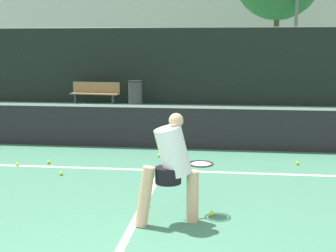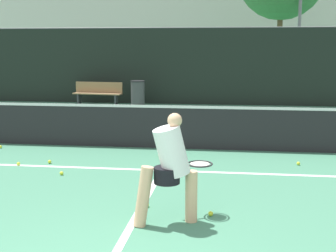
# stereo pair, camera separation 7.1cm
# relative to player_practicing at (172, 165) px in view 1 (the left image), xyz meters

# --- Properties ---
(court_service_line) EXTENTS (8.25, 0.10, 0.01)m
(court_service_line) POSITION_rel_player_practicing_xyz_m (-0.48, 2.47, -0.75)
(court_service_line) COLOR white
(court_service_line) RESTS_ON ground
(court_center_mark) EXTENTS (0.10, 6.03, 0.01)m
(court_center_mark) POSITION_rel_player_practicing_xyz_m (-0.48, 1.30, -0.75)
(court_center_mark) COLOR white
(court_center_mark) RESTS_ON ground
(net) EXTENTS (11.09, 0.09, 1.07)m
(net) POSITION_rel_player_practicing_xyz_m (-0.48, 4.31, -0.24)
(net) COLOR slate
(net) RESTS_ON ground
(fence_back) EXTENTS (24.00, 0.06, 2.88)m
(fence_back) POSITION_rel_player_practicing_xyz_m (-0.48, 12.07, 0.68)
(fence_back) COLOR black
(fence_back) RESTS_ON ground
(player_practicing) EXTENTS (1.04, 0.87, 1.42)m
(player_practicing) POSITION_rel_player_practicing_xyz_m (0.00, 0.00, 0.00)
(player_practicing) COLOR #DBAD84
(player_practicing) RESTS_ON ground
(tennis_ball_scattered_0) EXTENTS (0.07, 0.07, 0.07)m
(tennis_ball_scattered_0) POSITION_rel_player_practicing_xyz_m (0.50, 0.31, -0.72)
(tennis_ball_scattered_0) COLOR #D1E033
(tennis_ball_scattered_0) RESTS_ON ground
(tennis_ball_scattered_1) EXTENTS (0.07, 0.07, 0.07)m
(tennis_ball_scattered_1) POSITION_rel_player_practicing_xyz_m (-0.40, 0.54, -0.72)
(tennis_ball_scattered_1) COLOR #D1E033
(tennis_ball_scattered_1) RESTS_ON ground
(tennis_ball_scattered_2) EXTENTS (0.07, 0.07, 0.07)m
(tennis_ball_scattered_2) POSITION_rel_player_practicing_xyz_m (-3.19, 2.47, -0.72)
(tennis_ball_scattered_2) COLOR #D1E033
(tennis_ball_scattered_2) RESTS_ON ground
(tennis_ball_scattered_4) EXTENTS (0.07, 0.07, 0.07)m
(tennis_ball_scattered_4) POSITION_rel_player_practicing_xyz_m (-0.66, 3.48, -0.72)
(tennis_ball_scattered_4) COLOR #D1E033
(tennis_ball_scattered_4) RESTS_ON ground
(tennis_ball_scattered_5) EXTENTS (0.07, 0.07, 0.07)m
(tennis_ball_scattered_5) POSITION_rel_player_practicing_xyz_m (2.02, 3.19, -0.72)
(tennis_ball_scattered_5) COLOR #D1E033
(tennis_ball_scattered_5) RESTS_ON ground
(tennis_ball_scattered_10) EXTENTS (0.07, 0.07, 0.07)m
(tennis_ball_scattered_10) POSITION_rel_player_practicing_xyz_m (-2.16, 1.95, -0.72)
(tennis_ball_scattered_10) COLOR #D1E033
(tennis_ball_scattered_10) RESTS_ON ground
(tennis_ball_scattered_11) EXTENTS (0.07, 0.07, 0.07)m
(tennis_ball_scattered_11) POSITION_rel_player_practicing_xyz_m (-2.67, 2.70, -0.72)
(tennis_ball_scattered_11) COLOR #D1E033
(tennis_ball_scattered_11) RESTS_ON ground
(courtside_bench) EXTENTS (1.88, 0.58, 0.86)m
(courtside_bench) POSITION_rel_player_practicing_xyz_m (-4.17, 11.28, -0.28)
(courtside_bench) COLOR olive
(courtside_bench) RESTS_ON ground
(trash_bin) EXTENTS (0.52, 0.52, 0.94)m
(trash_bin) POSITION_rel_player_practicing_xyz_m (-2.64, 11.17, -0.28)
(trash_bin) COLOR #3F3F42
(trash_bin) RESTS_ON ground
(parked_car) EXTENTS (1.69, 4.13, 1.40)m
(parked_car) POSITION_rel_player_practicing_xyz_m (-1.75, 14.11, -0.16)
(parked_car) COLOR maroon
(parked_car) RESTS_ON ground
(building_far) EXTENTS (36.00, 2.40, 6.85)m
(building_far) POSITION_rel_player_practicing_xyz_m (-0.48, 27.32, 2.67)
(building_far) COLOR beige
(building_far) RESTS_ON ground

